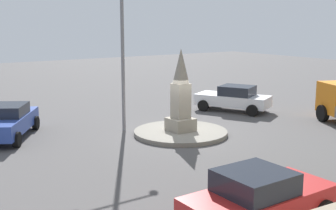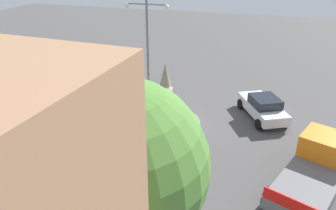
{
  "view_description": "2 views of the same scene",
  "coord_description": "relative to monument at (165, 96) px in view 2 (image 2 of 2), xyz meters",
  "views": [
    {
      "loc": [
        11.22,
        15.46,
        5.02
      ],
      "look_at": [
        0.92,
        0.34,
        1.51
      ],
      "focal_mm": 46.73,
      "sensor_mm": 36.0,
      "label": 1
    },
    {
      "loc": [
        -5.17,
        16.76,
        9.56
      ],
      "look_at": [
        -0.18,
        0.06,
        1.33
      ],
      "focal_mm": 35.1,
      "sensor_mm": 36.0,
      "label": 2
    }
  ],
  "objects": [
    {
      "name": "ground_plane",
      "position": [
        0.0,
        0.0,
        -1.84
      ],
      "size": [
        80.0,
        80.0,
        0.0
      ],
      "primitive_type": "plane",
      "color": "#4F4C4C"
    },
    {
      "name": "traffic_island",
      "position": [
        0.0,
        0.0,
        -1.74
      ],
      "size": [
        4.21,
        4.21,
        0.19
      ],
      "primitive_type": "cylinder",
      "color": "gray",
      "rests_on": "ground"
    },
    {
      "name": "monument",
      "position": [
        0.0,
        0.0,
        0.0
      ],
      "size": [
        1.06,
        1.06,
        3.68
      ],
      "color": "gray",
      "rests_on": "traffic_island"
    },
    {
      "name": "streetlamp",
      "position": [
        1.77,
        -2.04,
        2.44
      ],
      "size": [
        2.77,
        0.28,
        7.01
      ],
      "color": "slate",
      "rests_on": "ground"
    },
    {
      "name": "car_red_far_side",
      "position": [
        3.67,
        8.35,
        -1.1
      ],
      "size": [
        4.04,
        1.93,
        1.47
      ],
      "color": "#B22323",
      "rests_on": "ground"
    },
    {
      "name": "car_blue_parked_left",
      "position": [
        6.58,
        -3.81,
        -1.09
      ],
      "size": [
        3.66,
        4.49,
        1.47
      ],
      "color": "#2D479E",
      "rests_on": "ground"
    },
    {
      "name": "car_white_passing",
      "position": [
        -5.56,
        -2.56,
        -1.09
      ],
      "size": [
        3.34,
        4.42,
        1.47
      ],
      "color": "silver",
      "rests_on": "ground"
    },
    {
      "name": "truck_orange_waiting",
      "position": [
        -8.06,
        3.56,
        -0.89
      ],
      "size": [
        4.09,
        5.86,
        1.98
      ],
      "color": "orange",
      "rests_on": "ground"
    },
    {
      "name": "tree_near_wall",
      "position": [
        -2.04,
        10.45,
        2.73
      ],
      "size": [
        4.57,
        4.57,
        6.87
      ],
      "color": "brown",
      "rests_on": "ground"
    }
  ]
}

